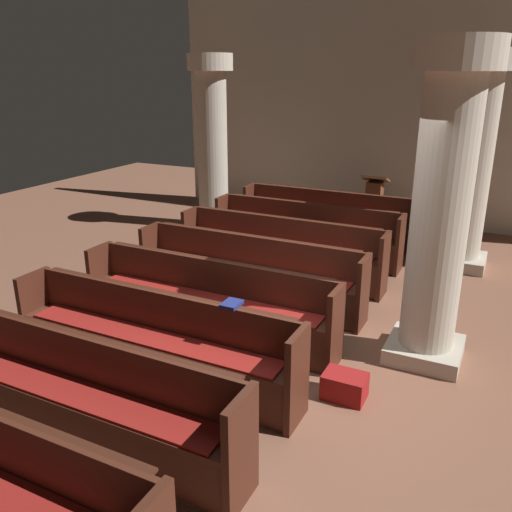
% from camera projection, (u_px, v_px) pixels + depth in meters
% --- Properties ---
extents(ground_plane, '(19.20, 19.20, 0.00)m').
position_uv_depth(ground_plane, '(291.00, 361.00, 5.64)').
color(ground_plane, brown).
extents(back_wall, '(10.00, 0.16, 4.50)m').
position_uv_depth(back_wall, '(418.00, 108.00, 10.04)').
color(back_wall, beige).
rests_on(back_wall, ground).
extents(pew_row_0, '(3.11, 0.47, 0.89)m').
position_uv_depth(pew_row_0, '(326.00, 215.00, 9.46)').
color(pew_row_0, '#4C2316').
rests_on(pew_row_0, ground).
extents(pew_row_1, '(3.11, 0.46, 0.89)m').
position_uv_depth(pew_row_1, '(305.00, 229.00, 8.60)').
color(pew_row_1, '#4C2316').
rests_on(pew_row_1, ground).
extents(pew_row_2, '(3.11, 0.46, 0.89)m').
position_uv_depth(pew_row_2, '(280.00, 247.00, 7.73)').
color(pew_row_2, '#4C2316').
rests_on(pew_row_2, ground).
extents(pew_row_3, '(3.11, 0.47, 0.89)m').
position_uv_depth(pew_row_3, '(248.00, 270.00, 6.87)').
color(pew_row_3, '#4C2316').
rests_on(pew_row_3, ground).
extents(pew_row_4, '(3.11, 0.46, 0.89)m').
position_uv_depth(pew_row_4, '(207.00, 298.00, 6.00)').
color(pew_row_4, '#4C2316').
rests_on(pew_row_4, ground).
extents(pew_row_5, '(3.11, 0.46, 0.89)m').
position_uv_depth(pew_row_5, '(152.00, 337.00, 5.13)').
color(pew_row_5, '#4C2316').
rests_on(pew_row_5, ground).
extents(pew_row_6, '(3.11, 0.47, 0.89)m').
position_uv_depth(pew_row_6, '(74.00, 391.00, 4.27)').
color(pew_row_6, '#4C2316').
rests_on(pew_row_6, ground).
extents(pillar_aisle_side, '(0.83, 0.83, 3.21)m').
position_uv_depth(pillar_aisle_side, '(473.00, 159.00, 7.83)').
color(pillar_aisle_side, '#B6AD9A').
rests_on(pillar_aisle_side, ground).
extents(pillar_far_side, '(0.83, 0.83, 3.21)m').
position_uv_depth(pillar_far_side, '(212.00, 140.00, 9.95)').
color(pillar_far_side, '#B6AD9A').
rests_on(pillar_far_side, ground).
extents(pillar_aisle_rear, '(0.81, 0.81, 3.21)m').
position_uv_depth(pillar_aisle_rear, '(441.00, 206.00, 5.15)').
color(pillar_aisle_rear, '#B6AD9A').
rests_on(pillar_aisle_rear, ground).
extents(lectern, '(0.48, 0.45, 1.08)m').
position_uv_depth(lectern, '(373.00, 208.00, 10.05)').
color(lectern, brown).
rests_on(lectern, ground).
extents(hymn_book, '(0.16, 0.20, 0.04)m').
position_uv_depth(hymn_book, '(232.00, 304.00, 4.83)').
color(hymn_book, navy).
rests_on(hymn_book, pew_row_5).
extents(kneeler_box_red, '(0.40, 0.29, 0.25)m').
position_uv_depth(kneeler_box_red, '(345.00, 386.00, 4.97)').
color(kneeler_box_red, maroon).
rests_on(kneeler_box_red, ground).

